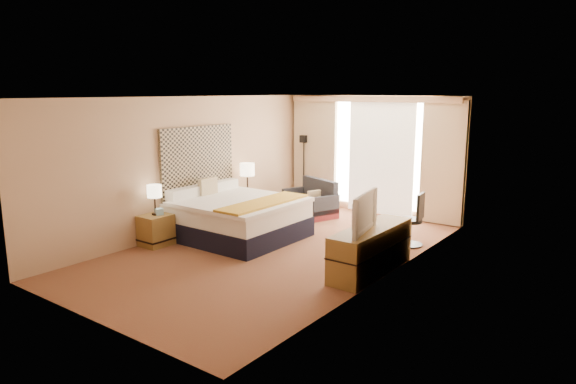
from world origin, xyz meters
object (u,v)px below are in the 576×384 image
Objects in this scene: bed at (237,217)px; lamp_left at (154,192)px; media_dresser at (371,250)px; desk_chair at (413,222)px; television at (358,212)px; nightstand_right at (248,205)px; loveseat at (311,203)px; floor_lamp at (304,156)px; lamp_right at (247,170)px; nightstand_left at (156,230)px.

lamp_left is (-0.81, -1.23, 0.58)m from bed.
desk_chair reaches higher than media_dresser.
desk_chair is 2.05m from television.
loveseat reaches higher than nightstand_right.
loveseat is at bearing 75.16° from lamp_left.
television is (3.49, -3.63, -0.19)m from floor_lamp.
desk_chair is at bearing 3.99° from lamp_right.
desk_chair is (3.67, 0.19, 0.15)m from nightstand_right.
floor_lamp is 1.66× the size of television.
lamp_left is at bearing -90.85° from lamp_right.
lamp_left reaches higher than desk_chair.
lamp_left is 3.72m from television.
loveseat is (0.94, 1.03, -0.02)m from nightstand_right.
floor_lamp reaches higher than media_dresser.
nightstand_right is 2.06m from floor_lamp.
nightstand_right is 3.97m from media_dresser.
bed is (0.81, -1.26, 0.11)m from nightstand_right.
loveseat is 0.85× the size of floor_lamp.
bed is 3.27m from floor_lamp.
floor_lamp is at bearing 101.82° from bed.
bed reaches higher than nightstand_right.
lamp_left is (-0.93, -3.53, 0.71)m from loveseat.
lamp_left is at bearing -89.95° from nightstand_right.
desk_chair is at bearing 26.85° from bed.
media_dresser is 3.98m from lamp_right.
bed is 2.26× the size of desk_chair.
lamp_right is (-0.12, -1.91, -0.12)m from floor_lamp.
lamp_left is at bearing -123.20° from bed.
lamp_right is at bearing -93.58° from floor_lamp.
floor_lamp is at bearing 33.02° from television.
lamp_left reaches higher than nightstand_right.
bed is at bearing 56.90° from nightstand_left.
nightstand_right is at bearing 122.69° from bed.
lamp_left is at bearing 90.16° from television.
bed is at bearing 176.23° from media_dresser.
nightstand_right is 2.59m from lamp_left.
nightstand_left is at bearing -164.16° from media_dresser.
desk_chair is at bearing 2.95° from nightstand_right.
television is (2.84, -0.52, 0.60)m from bed.
media_dresser is 4.91m from floor_lamp.
nightstand_right is at bearing 90.00° from nightstand_left.
nightstand_left is 0.25× the size of bed.
nightstand_left is 0.39× the size of loveseat.
nightstand_right is at bearing 90.05° from lamp_left.
lamp_right is at bearing 53.71° from television.
floor_lamp reaches higher than lamp_left.
nightstand_right is at bearing -94.88° from floor_lamp.
floor_lamp is 5.04m from television.
nightstand_left is 4.55m from desk_chair.
floor_lamp is (-0.78, 0.82, 0.92)m from loveseat.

